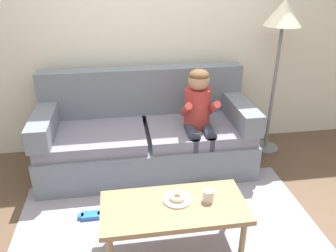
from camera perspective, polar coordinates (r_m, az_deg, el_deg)
name	(u,v)px	position (r m, az deg, el deg)	size (l,w,h in m)	color
ground	(164,215)	(3.09, -0.63, -14.73)	(10.00, 10.00, 0.00)	brown
wall_back	(145,26)	(3.79, -3.86, 16.49)	(8.00, 0.10, 2.80)	silver
area_rug	(169,234)	(2.90, 0.10, -17.80)	(2.50, 1.65, 0.01)	#9993A3
couch	(146,136)	(3.59, -3.75, -1.62)	(2.17, 0.90, 1.01)	slate
coffee_table	(174,210)	(2.53, 1.04, -14.05)	(1.06, 0.50, 0.43)	#937551
person_child	(199,114)	(3.34, 5.22, 2.10)	(0.34, 0.58, 1.10)	#AD3833
plate	(177,199)	(2.54, 1.55, -12.26)	(0.21, 0.21, 0.01)	white
donut	(177,197)	(2.53, 1.56, -11.81)	(0.12, 0.12, 0.04)	beige
mug	(208,196)	(2.53, 6.80, -11.57)	(0.08, 0.08, 0.09)	silver
toy_controller	(91,216)	(3.11, -12.87, -14.58)	(0.23, 0.09, 0.05)	blue
floor_lamp	(282,25)	(3.76, 18.73, 15.77)	(0.39, 0.39, 1.70)	slate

